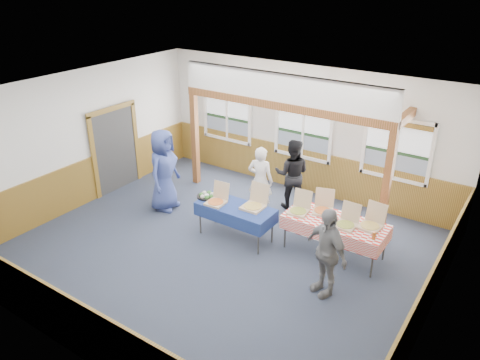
% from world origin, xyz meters
% --- Properties ---
extents(floor, '(8.00, 8.00, 0.00)m').
position_xyz_m(floor, '(0.00, 0.00, 0.00)').
color(floor, '#262F3F').
rests_on(floor, ground).
extents(ceiling, '(8.00, 8.00, 0.00)m').
position_xyz_m(ceiling, '(0.00, 0.00, 3.20)').
color(ceiling, white).
rests_on(ceiling, wall_back).
extents(wall_back, '(8.00, 0.00, 8.00)m').
position_xyz_m(wall_back, '(0.00, 3.50, 1.60)').
color(wall_back, silver).
rests_on(wall_back, floor).
extents(wall_front, '(8.00, 0.00, 8.00)m').
position_xyz_m(wall_front, '(0.00, -3.50, 1.60)').
color(wall_front, silver).
rests_on(wall_front, floor).
extents(wall_left, '(0.00, 8.00, 8.00)m').
position_xyz_m(wall_left, '(-4.00, 0.00, 1.60)').
color(wall_left, silver).
rests_on(wall_left, floor).
extents(wall_right, '(0.00, 8.00, 8.00)m').
position_xyz_m(wall_right, '(4.00, 0.00, 1.60)').
color(wall_right, silver).
rests_on(wall_right, floor).
extents(wainscot_back, '(7.98, 0.05, 1.10)m').
position_xyz_m(wainscot_back, '(0.00, 3.48, 0.55)').
color(wainscot_back, brown).
rests_on(wainscot_back, floor).
extents(wainscot_front, '(7.98, 0.05, 1.10)m').
position_xyz_m(wainscot_front, '(0.00, -3.48, 0.55)').
color(wainscot_front, brown).
rests_on(wainscot_front, floor).
extents(wainscot_left, '(0.05, 6.98, 1.10)m').
position_xyz_m(wainscot_left, '(-3.98, 0.00, 0.55)').
color(wainscot_left, brown).
rests_on(wainscot_left, floor).
extents(wainscot_right, '(0.05, 6.98, 1.10)m').
position_xyz_m(wainscot_right, '(3.98, 0.00, 0.55)').
color(wainscot_right, brown).
rests_on(wainscot_right, floor).
extents(cased_opening, '(0.06, 1.30, 2.10)m').
position_xyz_m(cased_opening, '(-3.96, 0.90, 1.05)').
color(cased_opening, '#323232').
rests_on(cased_opening, wall_left).
extents(window_left, '(1.56, 0.10, 1.46)m').
position_xyz_m(window_left, '(-2.30, 3.46, 1.68)').
color(window_left, white).
rests_on(window_left, wall_back).
extents(window_mid, '(1.56, 0.10, 1.46)m').
position_xyz_m(window_mid, '(0.00, 3.46, 1.68)').
color(window_mid, white).
rests_on(window_mid, wall_back).
extents(window_right, '(1.56, 0.10, 1.46)m').
position_xyz_m(window_right, '(2.30, 3.46, 1.68)').
color(window_right, white).
rests_on(window_right, wall_back).
extents(post_left, '(0.15, 0.15, 2.40)m').
position_xyz_m(post_left, '(-2.50, 2.30, 1.20)').
color(post_left, '#583813').
rests_on(post_left, floor).
extents(post_right, '(0.15, 0.15, 2.40)m').
position_xyz_m(post_right, '(2.50, 2.30, 1.20)').
color(post_right, '#583813').
rests_on(post_right, floor).
extents(cross_beam, '(5.15, 0.18, 0.18)m').
position_xyz_m(cross_beam, '(0.00, 2.30, 2.49)').
color(cross_beam, '#583813').
rests_on(cross_beam, post_left).
extents(table_left, '(1.66, 0.74, 0.76)m').
position_xyz_m(table_left, '(-0.04, 0.56, 0.69)').
color(table_left, '#323232').
rests_on(table_left, floor).
extents(table_right, '(2.16, 1.39, 0.76)m').
position_xyz_m(table_right, '(1.92, 1.16, 0.70)').
color(table_right, '#323232').
rests_on(table_right, floor).
extents(pizza_box_a, '(0.40, 0.48, 0.41)m').
position_xyz_m(pizza_box_a, '(-0.44, 0.45, 0.82)').
color(pizza_box_a, tan).
rests_on(pizza_box_a, table_left).
extents(pizza_box_b, '(0.43, 0.52, 0.46)m').
position_xyz_m(pizza_box_b, '(0.31, 0.73, 0.83)').
color(pizza_box_b, tan).
rests_on(pizza_box_b, table_left).
extents(pizza_box_c, '(0.41, 0.49, 0.41)m').
position_xyz_m(pizza_box_c, '(1.17, 1.07, 0.82)').
color(pizza_box_c, tan).
rests_on(pizza_box_c, table_right).
extents(pizza_box_d, '(0.51, 0.56, 0.42)m').
position_xyz_m(pizza_box_d, '(1.56, 1.35, 0.82)').
color(pizza_box_d, tan).
rests_on(pizza_box_d, table_right).
extents(pizza_box_e, '(0.39, 0.47, 0.41)m').
position_xyz_m(pizza_box_e, '(2.18, 1.09, 0.82)').
color(pizza_box_e, tan).
rests_on(pizza_box_e, table_right).
extents(pizza_box_f, '(0.44, 0.52, 0.43)m').
position_xyz_m(pizza_box_f, '(2.58, 1.31, 0.82)').
color(pizza_box_f, tan).
rests_on(pizza_box_f, table_right).
extents(veggie_tray, '(0.43, 0.43, 0.10)m').
position_xyz_m(veggie_tray, '(-0.79, 0.56, 0.79)').
color(veggie_tray, black).
rests_on(veggie_tray, table_left).
extents(drink_glass, '(0.07, 0.07, 0.15)m').
position_xyz_m(drink_glass, '(2.77, 0.91, 0.83)').
color(drink_glass, '#9D4E1A').
rests_on(drink_glass, table_right).
extents(woman_white, '(0.67, 0.51, 1.64)m').
position_xyz_m(woman_white, '(-0.20, 1.80, 0.82)').
color(woman_white, silver).
rests_on(woman_white, floor).
extents(woman_black, '(1.01, 0.92, 1.70)m').
position_xyz_m(woman_black, '(0.25, 2.47, 0.85)').
color(woman_black, black).
rests_on(woman_black, floor).
extents(man_blue, '(0.80, 1.06, 1.96)m').
position_xyz_m(man_blue, '(-2.19, 0.75, 0.98)').
color(man_blue, '#344282').
rests_on(man_blue, floor).
extents(person_grey, '(1.06, 0.80, 1.67)m').
position_xyz_m(person_grey, '(2.28, -0.06, 0.83)').
color(person_grey, slate).
rests_on(person_grey, floor).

